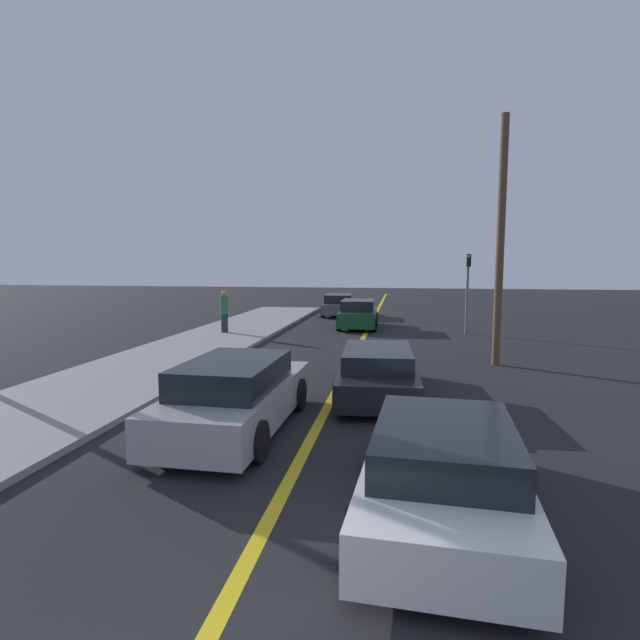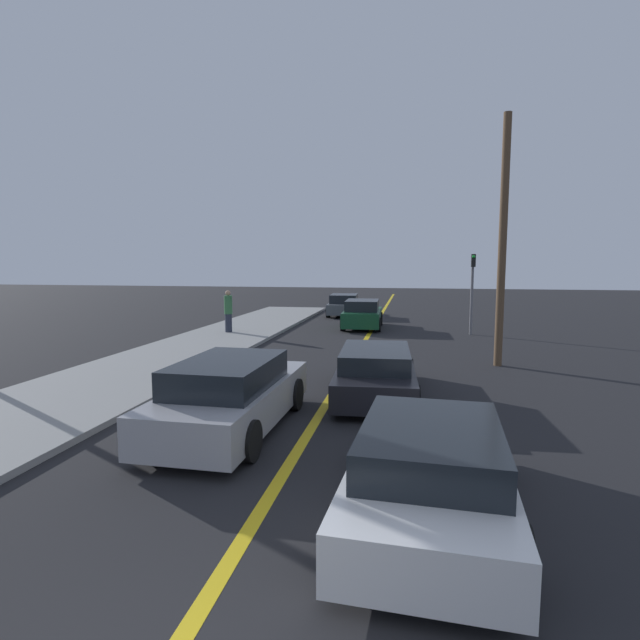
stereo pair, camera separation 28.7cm
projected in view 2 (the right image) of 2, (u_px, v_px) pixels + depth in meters
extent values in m
cube|color=gold|center=(366.00, 340.00, 20.53)|extent=(0.20, 60.00, 0.01)
cube|color=gray|center=(206.00, 344.00, 18.98)|extent=(3.96, 30.65, 0.13)
cube|color=silver|center=(429.00, 477.00, 6.23)|extent=(2.08, 4.37, 0.61)
cube|color=black|center=(431.00, 443.00, 5.96)|extent=(1.75, 2.44, 0.44)
cylinder|color=black|center=(374.00, 446.00, 7.73)|extent=(0.26, 0.69, 0.68)
cylinder|color=black|center=(493.00, 456.00, 7.31)|extent=(0.26, 0.69, 0.68)
cylinder|color=black|center=(340.00, 536.00, 5.18)|extent=(0.26, 0.69, 0.68)
cylinder|color=black|center=(519.00, 560.00, 4.76)|extent=(0.26, 0.69, 0.68)
cube|color=#9E9EA3|center=(233.00, 401.00, 9.48)|extent=(1.88, 4.68, 0.69)
cube|color=black|center=(228.00, 373.00, 9.19)|extent=(1.63, 2.59, 0.50)
cylinder|color=black|center=(221.00, 390.00, 11.08)|extent=(0.23, 0.68, 0.68)
cylinder|color=black|center=(295.00, 394.00, 10.74)|extent=(0.23, 0.68, 0.68)
cylinder|color=black|center=(152.00, 433.00, 8.28)|extent=(0.23, 0.68, 0.68)
cylinder|color=black|center=(249.00, 441.00, 7.93)|extent=(0.23, 0.68, 0.68)
cube|color=black|center=(376.00, 376.00, 11.91)|extent=(1.99, 4.66, 0.59)
cube|color=black|center=(375.00, 357.00, 11.63)|extent=(1.67, 2.59, 0.41)
cylinder|color=black|center=(346.00, 369.00, 13.43)|extent=(0.25, 0.64, 0.63)
cylinder|color=black|center=(409.00, 370.00, 13.21)|extent=(0.25, 0.64, 0.63)
cylinder|color=black|center=(335.00, 397.00, 10.64)|extent=(0.25, 0.64, 0.63)
cylinder|color=black|center=(414.00, 399.00, 10.42)|extent=(0.25, 0.64, 0.63)
cube|color=#144728|center=(362.00, 317.00, 24.13)|extent=(1.84, 3.99, 0.69)
cube|color=black|center=(362.00, 305.00, 23.87)|extent=(1.58, 2.21, 0.50)
cylinder|color=black|center=(348.00, 318.00, 25.48)|extent=(0.24, 0.66, 0.66)
cylinder|color=black|center=(380.00, 319.00, 25.23)|extent=(0.24, 0.66, 0.66)
cylinder|color=black|center=(343.00, 324.00, 23.08)|extent=(0.24, 0.66, 0.66)
cylinder|color=black|center=(378.00, 325.00, 22.84)|extent=(0.24, 0.66, 0.66)
cube|color=#4C5156|center=(344.00, 307.00, 29.81)|extent=(1.96, 4.10, 0.59)
cube|color=black|center=(344.00, 299.00, 29.55)|extent=(1.65, 2.29, 0.50)
cylinder|color=black|center=(333.00, 308.00, 31.16)|extent=(0.26, 0.71, 0.70)
cylinder|color=black|center=(359.00, 308.00, 30.94)|extent=(0.26, 0.71, 0.70)
cylinder|color=black|center=(328.00, 312.00, 28.71)|extent=(0.26, 0.71, 0.70)
cylinder|color=black|center=(357.00, 312.00, 28.49)|extent=(0.26, 0.71, 0.70)
cylinder|color=#282D3D|center=(229.00, 323.00, 21.81)|extent=(0.30, 0.30, 0.80)
cylinder|color=#336B3D|center=(228.00, 305.00, 21.72)|extent=(0.35, 0.35, 0.80)
sphere|color=tan|center=(228.00, 293.00, 21.66)|extent=(0.23, 0.23, 0.23)
cylinder|color=slate|center=(472.00, 295.00, 21.76)|extent=(0.12, 0.12, 3.52)
cube|color=black|center=(473.00, 260.00, 21.41)|extent=(0.18, 0.18, 0.55)
sphere|color=green|center=(474.00, 257.00, 21.31)|extent=(0.14, 0.14, 0.14)
cylinder|color=brown|center=(503.00, 242.00, 14.94)|extent=(0.24, 0.24, 7.52)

